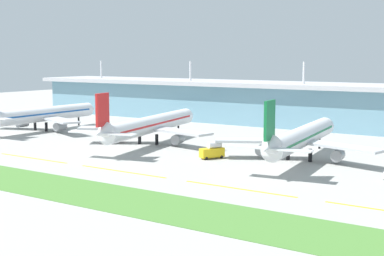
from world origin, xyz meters
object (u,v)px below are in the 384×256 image
(airliner_near_middle, at_px, (150,125))
(airliner_far_middle, at_px, (301,137))
(fuel_truck, at_px, (212,151))
(airliner_nearest, at_px, (43,114))

(airliner_near_middle, distance_m, airliner_far_middle, 53.96)
(airliner_near_middle, relative_size, fuel_truck, 9.09)
(airliner_far_middle, height_order, fuel_truck, airliner_far_middle)
(airliner_nearest, height_order, airliner_near_middle, same)
(airliner_nearest, height_order, fuel_truck, airliner_nearest)
(airliner_nearest, relative_size, airliner_near_middle, 0.86)
(airliner_near_middle, xyz_separation_m, fuel_truck, (31.96, -11.66, -4.19))
(airliner_far_middle, xyz_separation_m, fuel_truck, (-21.99, -11.99, -4.19))
(airliner_far_middle, bearing_deg, airliner_nearest, 178.27)
(airliner_near_middle, bearing_deg, airliner_nearest, 176.29)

